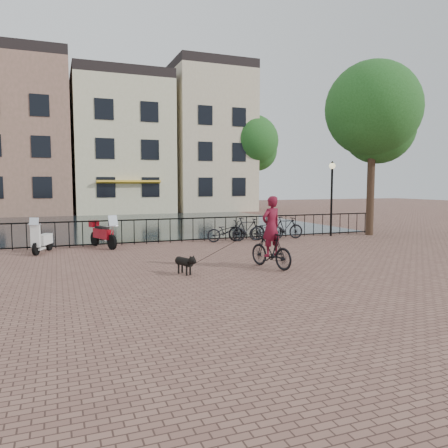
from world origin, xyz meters
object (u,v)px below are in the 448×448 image
object	(u,v)px
scooter	(42,234)
dog	(184,264)
lamp_post	(332,186)
motorcycle	(103,231)
cyclist	(271,236)

from	to	relation	value
scooter	dog	bearing A→B (deg)	-34.45
dog	scooter	distance (m)	6.58
dog	scooter	world-z (taller)	scooter
lamp_post	motorcycle	xyz separation A→B (m)	(-10.48, -0.09, -1.72)
cyclist	scooter	world-z (taller)	cyclist
cyclist	scooter	size ratio (longest dim) A/B	1.64
cyclist	scooter	xyz separation A→B (m)	(-6.33, 5.45, -0.26)
scooter	cyclist	bearing A→B (deg)	-19.56
cyclist	scooter	distance (m)	8.36
motorcycle	scooter	distance (m)	2.21
lamp_post	scooter	distance (m)	12.75
scooter	lamp_post	bearing A→B (deg)	23.91
dog	motorcycle	distance (m)	6.16
lamp_post	cyclist	xyz separation A→B (m)	(-6.29, -6.06, -1.44)
cyclist	dog	distance (m)	2.70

